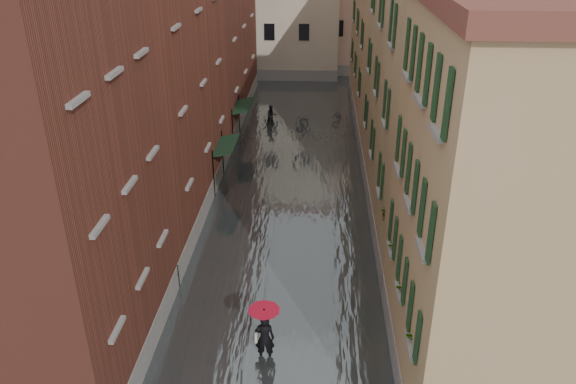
# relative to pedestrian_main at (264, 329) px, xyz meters

# --- Properties ---
(ground) EXTENTS (120.00, 120.00, 0.00)m
(ground) POSITION_rel_pedestrian_main_xyz_m (0.23, 1.66, -1.28)
(ground) COLOR #5D5D60
(ground) RESTS_ON ground
(floodwater) EXTENTS (10.00, 60.00, 0.20)m
(floodwater) POSITION_rel_pedestrian_main_xyz_m (0.23, 14.66, -1.18)
(floodwater) COLOR #474E4F
(floodwater) RESTS_ON ground
(building_left_near) EXTENTS (6.00, 8.00, 13.00)m
(building_left_near) POSITION_rel_pedestrian_main_xyz_m (-6.77, -0.34, 5.22)
(building_left_near) COLOR brown
(building_left_near) RESTS_ON ground
(building_left_mid) EXTENTS (6.00, 14.00, 12.50)m
(building_left_mid) POSITION_rel_pedestrian_main_xyz_m (-6.77, 10.66, 4.97)
(building_left_mid) COLOR brown
(building_left_mid) RESTS_ON ground
(building_left_far) EXTENTS (6.00, 16.00, 14.00)m
(building_left_far) POSITION_rel_pedestrian_main_xyz_m (-6.77, 25.66, 5.72)
(building_left_far) COLOR brown
(building_left_far) RESTS_ON ground
(building_right_near) EXTENTS (6.00, 8.00, 11.50)m
(building_right_near) POSITION_rel_pedestrian_main_xyz_m (7.23, -0.34, 4.47)
(building_right_near) COLOR #A28953
(building_right_near) RESTS_ON ground
(building_right_mid) EXTENTS (6.00, 14.00, 13.00)m
(building_right_mid) POSITION_rel_pedestrian_main_xyz_m (7.23, 10.66, 5.22)
(building_right_mid) COLOR tan
(building_right_mid) RESTS_ON ground
(building_right_far) EXTENTS (6.00, 16.00, 11.50)m
(building_right_far) POSITION_rel_pedestrian_main_xyz_m (7.23, 25.66, 4.47)
(building_right_far) COLOR #A28953
(building_right_far) RESTS_ON ground
(building_end_cream) EXTENTS (12.00, 9.00, 13.00)m
(building_end_cream) POSITION_rel_pedestrian_main_xyz_m (-2.77, 39.66, 5.22)
(building_end_cream) COLOR beige
(building_end_cream) RESTS_ON ground
(building_end_pink) EXTENTS (10.00, 9.00, 12.00)m
(building_end_pink) POSITION_rel_pedestrian_main_xyz_m (6.23, 41.66, 4.72)
(building_end_pink) COLOR #CDA590
(building_end_pink) RESTS_ON ground
(awning_near) EXTENTS (1.09, 2.97, 2.80)m
(awning_near) POSITION_rel_pedestrian_main_xyz_m (-3.26, 13.18, 1.19)
(awning_near) COLOR black
(awning_near) RESTS_ON ground
(awning_far) EXTENTS (1.09, 3.11, 2.80)m
(awning_far) POSITION_rel_pedestrian_main_xyz_m (-3.26, 20.09, 1.19)
(awning_far) COLOR black
(awning_far) RESTS_ON ground
(window_planters) EXTENTS (0.59, 7.98, 0.84)m
(window_planters) POSITION_rel_pedestrian_main_xyz_m (4.35, 1.01, 2.23)
(window_planters) COLOR brown
(window_planters) RESTS_ON ground
(pedestrian_main) EXTENTS (1.05, 1.05, 2.06)m
(pedestrian_main) POSITION_rel_pedestrian_main_xyz_m (0.00, 0.00, 0.00)
(pedestrian_main) COLOR black
(pedestrian_main) RESTS_ON ground
(pedestrian_far) EXTENTS (0.95, 0.86, 1.59)m
(pedestrian_far) POSITION_rel_pedestrian_main_xyz_m (-1.68, 23.35, -0.49)
(pedestrian_far) COLOR black
(pedestrian_far) RESTS_ON ground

